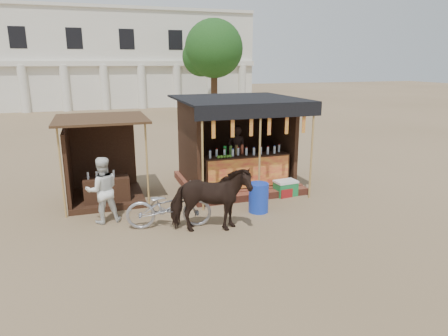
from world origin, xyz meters
TOP-DOWN VIEW (x-y plane):
  - ground at (0.00, 0.00)m, footprint 120.00×120.00m
  - main_stall at (1.00, 3.36)m, footprint 3.60×3.61m
  - secondary_stall at (-3.17, 3.24)m, footprint 2.40×2.40m
  - cow at (-0.81, 0.16)m, footprint 1.97×1.19m
  - motorbike at (-1.67, 0.71)m, footprint 2.10×1.06m
  - bystander at (-3.13, 1.54)m, footprint 0.86×0.70m
  - blue_barrel at (0.75, 0.99)m, footprint 0.66×0.66m
  - red_crate at (1.94, 1.92)m, footprint 0.44×0.48m
  - cooler at (2.03, 1.95)m, footprint 0.68×0.50m
  - background_building at (-2.00, 29.94)m, footprint 26.00×7.45m
  - tree at (5.81, 22.14)m, footprint 4.50×4.40m

SIDE VIEW (x-z plane):
  - ground at x=0.00m, z-range 0.00..0.00m
  - red_crate at x=1.94m, z-range 0.00..0.27m
  - cooler at x=2.03m, z-range 0.00..0.46m
  - blue_barrel at x=0.75m, z-range 0.00..0.78m
  - motorbike at x=-1.67m, z-range 0.00..1.05m
  - cow at x=-0.81m, z-range 0.00..1.55m
  - bystander at x=-3.13m, z-range 0.00..1.65m
  - secondary_stall at x=-3.17m, z-range -0.34..2.04m
  - main_stall at x=1.00m, z-range -0.36..2.42m
  - background_building at x=-2.00m, z-range -0.11..8.07m
  - tree at x=5.81m, z-range 1.13..8.13m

